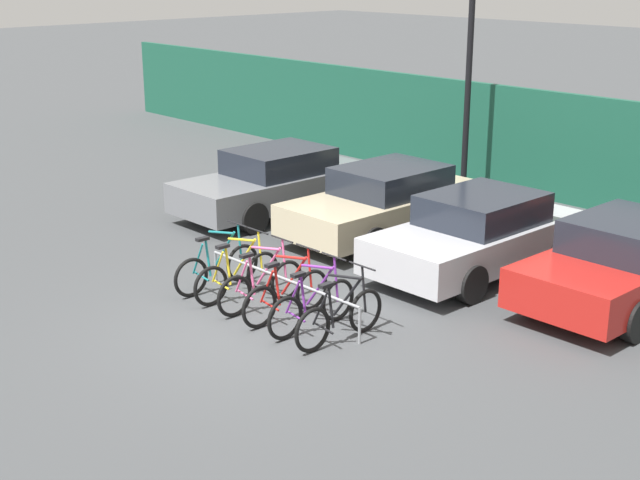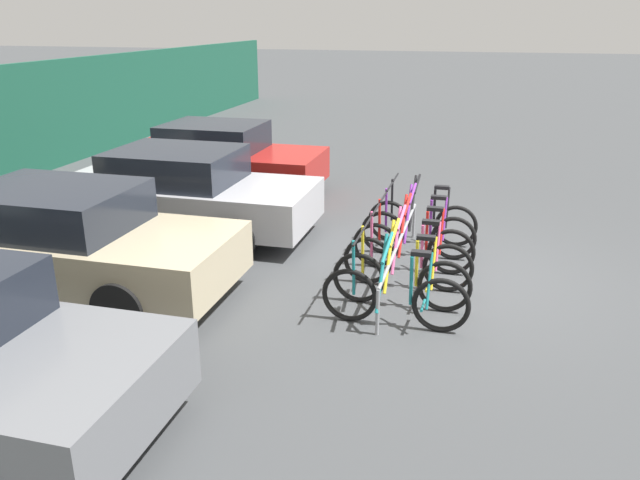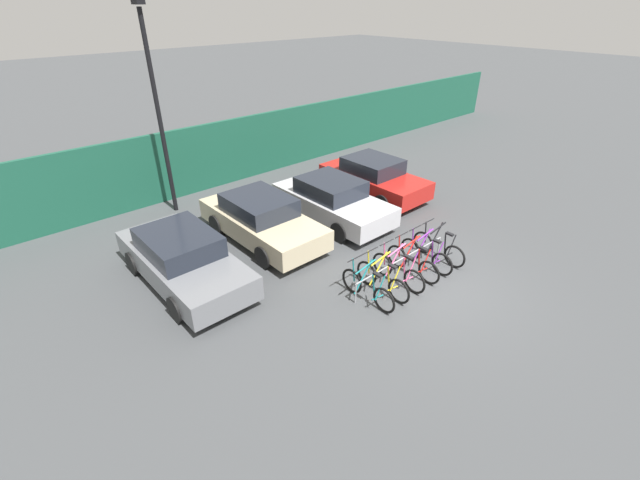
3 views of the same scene
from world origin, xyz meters
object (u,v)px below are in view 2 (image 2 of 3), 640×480
at_px(bicycle_pink, 407,261).
at_px(bicycle_teal, 395,296).
at_px(bike_rack, 400,244).
at_px(bicycle_yellow, 401,278).
at_px(bicycle_black, 422,220).
at_px(bicycle_red, 413,245).
at_px(car_beige, 63,242).
at_px(car_red, 219,159).
at_px(car_silver, 183,193).
at_px(bicycle_purple, 418,232).

bearing_deg(bicycle_pink, bicycle_teal, 177.80).
xyz_separation_m(bike_rack, bicycle_pink, (-0.31, -0.15, -0.11)).
distance_m(bike_rack, bicycle_yellow, 0.93).
relative_size(bicycle_teal, bicycle_yellow, 1.00).
distance_m(bike_rack, bicycle_black, 1.46).
bearing_deg(bicycle_red, bicycle_black, -0.48).
height_order(bicycle_yellow, bicycle_red, same).
relative_size(bicycle_teal, bicycle_red, 1.00).
bearing_deg(car_beige, car_red, 0.76).
distance_m(bicycle_black, car_silver, 3.87).
bearing_deg(car_red, bicycle_teal, -138.93).
bearing_deg(bicycle_black, bicycle_pink, -177.07).
distance_m(bicycle_purple, car_red, 5.03).
bearing_deg(bicycle_red, bicycle_yellow, 179.52).
bearing_deg(bicycle_pink, bike_rack, 23.23).
xyz_separation_m(bike_rack, car_silver, (0.95, 3.68, 0.21)).
relative_size(bicycle_teal, car_silver, 0.40).
xyz_separation_m(bicycle_purple, bicycle_black, (0.58, 0.00, 0.00)).
xyz_separation_m(bicycle_teal, bicycle_pink, (1.14, 0.00, 0.00)).
height_order(bike_rack, bicycle_pink, bicycle_pink).
bearing_deg(car_beige, car_silver, -9.06).
height_order(bicycle_yellow, car_beige, car_beige).
height_order(bicycle_pink, bicycle_red, same).
bearing_deg(car_beige, bicycle_red, -66.23).
bearing_deg(bicycle_red, car_beige, 113.28).
bearing_deg(bicycle_purple, bicycle_yellow, -177.65).
bearing_deg(car_beige, bicycle_teal, -88.41).
bearing_deg(car_silver, car_beige, 170.94).
height_order(bicycle_black, car_red, car_red).
xyz_separation_m(bicycle_pink, bicycle_black, (1.77, 0.00, 0.00)).
bearing_deg(car_silver, car_red, 10.53).
distance_m(bicycle_teal, car_silver, 4.53).
height_order(bike_rack, bicycle_teal, bicycle_teal).
xyz_separation_m(bike_rack, bicycle_red, (0.29, -0.15, -0.11)).
distance_m(bike_rack, car_beige, 4.37).
xyz_separation_m(bicycle_purple, car_red, (2.60, 4.29, 0.31)).
height_order(bike_rack, bicycle_purple, bicycle_purple).
xyz_separation_m(bicycle_teal, bicycle_purple, (2.33, 0.00, 0.00)).
relative_size(bicycle_yellow, car_red, 0.42).
distance_m(bicycle_teal, car_red, 6.54).
xyz_separation_m(car_beige, car_silver, (2.52, -0.40, -0.00)).
bearing_deg(bike_rack, car_beige, 111.07).
distance_m(bicycle_pink, car_red, 5.73).
xyz_separation_m(bicycle_teal, car_red, (4.93, 4.29, 0.31)).
relative_size(bike_rack, bicycle_yellow, 2.02).
bearing_deg(bicycle_red, car_silver, 79.72).
xyz_separation_m(bicycle_teal, bicycle_black, (2.91, 0.00, 0.00)).
distance_m(bicycle_pink, bicycle_purple, 1.18).
bearing_deg(car_red, bicycle_yellow, -135.64).
bearing_deg(car_silver, bicycle_purple, -91.18).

